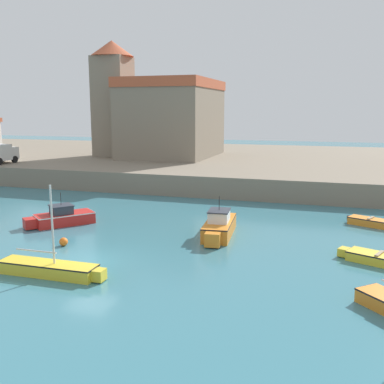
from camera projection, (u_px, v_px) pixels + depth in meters
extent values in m
plane|color=teal|center=(90.00, 261.00, 24.51)|extent=(200.00, 200.00, 0.00)
cube|color=gray|center=(236.00, 163.00, 60.68)|extent=(120.00, 40.00, 2.05)
cube|color=orange|center=(219.00, 228.00, 29.56)|extent=(2.12, 4.94, 0.97)
cube|color=orange|center=(213.00, 239.00, 26.89)|extent=(0.98, 0.84, 0.83)
cube|color=black|center=(220.00, 221.00, 29.48)|extent=(2.14, 4.99, 0.07)
cube|color=silver|center=(219.00, 216.00, 29.18)|extent=(1.41, 1.79, 0.69)
cube|color=#2D333D|center=(219.00, 211.00, 29.11)|extent=(1.50, 1.95, 0.08)
cylinder|color=black|center=(219.00, 203.00, 29.02)|extent=(0.04, 0.04, 0.90)
cube|color=yellow|center=(48.00, 269.00, 22.39)|extent=(5.15, 1.22, 0.65)
cube|color=yellow|center=(99.00, 275.00, 21.57)|extent=(0.54, 0.66, 0.55)
cube|color=black|center=(48.00, 263.00, 22.34)|extent=(5.20, 1.24, 0.07)
cylinder|color=silver|center=(52.00, 225.00, 21.86)|extent=(0.10, 0.10, 3.95)
cylinder|color=silver|center=(36.00, 251.00, 22.42)|extent=(2.32, 0.10, 0.08)
cube|color=orange|center=(371.00, 222.00, 31.91)|extent=(3.14, 2.22, 0.54)
cube|color=black|center=(371.00, 219.00, 31.87)|extent=(3.17, 2.24, 0.07)
cube|color=#997F5B|center=(371.00, 218.00, 31.86)|extent=(0.57, 0.96, 0.08)
cube|color=black|center=(349.00, 218.00, 32.93)|extent=(0.26, 0.26, 0.36)
cube|color=red|center=(65.00, 219.00, 32.33)|extent=(3.97, 4.21, 0.81)
cube|color=red|center=(30.00, 223.00, 31.07)|extent=(1.27, 1.25, 0.69)
cube|color=white|center=(64.00, 214.00, 32.26)|extent=(4.01, 4.26, 0.07)
cube|color=#333842|center=(61.00, 210.00, 32.10)|extent=(1.93, 1.94, 0.56)
cube|color=#2D333D|center=(61.00, 205.00, 32.04)|extent=(2.08, 2.09, 0.08)
cylinder|color=black|center=(61.00, 199.00, 31.95)|extent=(0.04, 0.04, 0.90)
cube|color=yellow|center=(379.00, 259.00, 24.06)|extent=(3.45, 2.41, 0.53)
cube|color=yellow|center=(345.00, 252.00, 25.25)|extent=(0.81, 0.88, 0.45)
cube|color=black|center=(379.00, 255.00, 24.02)|extent=(3.48, 2.43, 0.07)
cube|color=#997F5B|center=(380.00, 253.00, 24.00)|extent=(0.60, 1.09, 0.08)
sphere|color=orange|center=(64.00, 242.00, 27.21)|extent=(0.52, 0.52, 0.52)
cube|color=gray|center=(172.00, 123.00, 59.08)|extent=(10.60, 14.08, 8.73)
cube|color=#B25133|center=(172.00, 84.00, 58.18)|extent=(10.81, 14.37, 1.20)
cube|color=gray|center=(113.00, 107.00, 58.93)|extent=(4.35, 4.35, 12.83)
cone|color=#B25133|center=(112.00, 48.00, 57.59)|extent=(5.65, 5.65, 2.00)
cube|color=silver|center=(9.00, 153.00, 52.55)|extent=(2.09, 1.45, 1.40)
cube|color=#334756|center=(11.00, 151.00, 52.93)|extent=(1.80, 0.26, 0.70)
cylinder|color=black|center=(2.00, 159.00, 52.94)|extent=(0.34, 0.82, 0.80)
cylinder|color=black|center=(15.00, 159.00, 52.24)|extent=(0.34, 0.82, 0.80)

